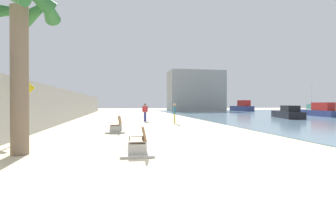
# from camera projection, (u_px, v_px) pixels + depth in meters

# --- Properties ---
(ground_plane) EXTENTS (120.00, 120.00, 0.00)m
(ground_plane) POSITION_uv_depth(u_px,v_px,m) (143.00, 120.00, 25.25)
(ground_plane) COLOR beige
(seawall) EXTENTS (0.80, 64.00, 2.98)m
(seawall) POSITION_uv_depth(u_px,v_px,m) (64.00, 106.00, 23.83)
(seawall) COLOR #ADAAA3
(seawall) RESTS_ON ground
(palm_tree) EXTENTS (2.81, 2.86, 6.14)m
(palm_tree) POSITION_uv_depth(u_px,v_px,m) (20.00, 25.00, 8.44)
(palm_tree) COLOR #7A6651
(palm_tree) RESTS_ON ground
(bench_near) EXTENTS (1.20, 2.15, 0.98)m
(bench_near) POSITION_uv_depth(u_px,v_px,m) (138.00, 146.00, 8.84)
(bench_near) COLOR #ADAAA3
(bench_near) RESTS_ON ground
(bench_far) EXTENTS (1.22, 2.16, 0.98)m
(bench_far) POSITION_uv_depth(u_px,v_px,m) (116.00, 128.00, 15.24)
(bench_far) COLOR #ADAAA3
(bench_far) RESTS_ON ground
(person_walking) EXTENTS (0.23, 0.53, 1.74)m
(person_walking) POSITION_uv_depth(u_px,v_px,m) (175.00, 112.00, 21.13)
(person_walking) COLOR gold
(person_walking) RESTS_ON ground
(person_standing) EXTENTS (0.53, 0.23, 1.74)m
(person_standing) POSITION_uv_depth(u_px,v_px,m) (145.00, 111.00, 23.97)
(person_standing) COLOR navy
(person_standing) RESTS_ON ground
(boat_distant) EXTENTS (3.55, 6.43, 1.44)m
(boat_distant) POSITION_uv_depth(u_px,v_px,m) (288.00, 113.00, 28.81)
(boat_distant) COLOR black
(boat_distant) RESTS_ON water_bay
(boat_outer) EXTENTS (3.94, 5.68, 5.89)m
(boat_outer) POSITION_uv_depth(u_px,v_px,m) (313.00, 110.00, 40.58)
(boat_outer) COLOR beige
(boat_outer) RESTS_ON water_bay
(boat_far_right) EXTENTS (2.43, 6.92, 2.34)m
(boat_far_right) POSITION_uv_depth(u_px,v_px,m) (242.00, 107.00, 54.79)
(boat_far_right) COLOR navy
(boat_far_right) RESTS_ON water_bay
(boat_far_left) EXTENTS (2.75, 7.87, 1.80)m
(boat_far_left) POSITION_uv_depth(u_px,v_px,m) (319.00, 111.00, 33.26)
(boat_far_left) COLOR navy
(boat_far_left) RESTS_ON water_bay
(pedestrian_sign) EXTENTS (0.85, 0.08, 2.86)m
(pedestrian_sign) POSITION_uv_depth(u_px,v_px,m) (25.00, 102.00, 11.47)
(pedestrian_sign) COLOR slate
(pedestrian_sign) RESTS_ON ground
(harbor_building) EXTENTS (12.00, 6.00, 8.84)m
(harbor_building) POSITION_uv_depth(u_px,v_px,m) (196.00, 91.00, 55.39)
(harbor_building) COLOR gray
(harbor_building) RESTS_ON ground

